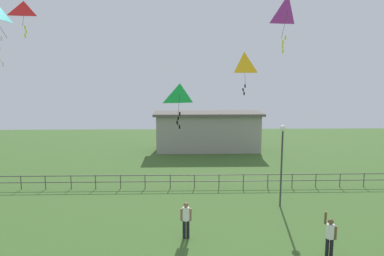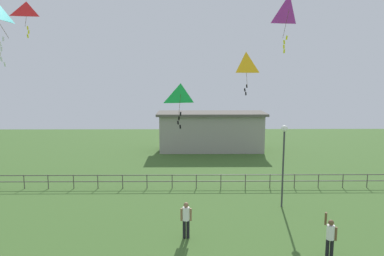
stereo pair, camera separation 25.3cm
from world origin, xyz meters
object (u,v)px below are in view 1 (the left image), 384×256
object	(u,v)px
kite_4	(288,11)
kite_6	(24,12)
person_0	(186,218)
lamppost	(282,148)
person_1	(330,235)
kite_1	(244,65)
kite_0	(180,95)

from	to	relation	value
kite_4	kite_6	bearing A→B (deg)	168.91
person_0	lamppost	bearing A→B (deg)	35.70
lamppost	person_1	distance (m)	6.39
person_0	kite_1	distance (m)	9.82
person_0	person_1	xyz separation A→B (m)	(5.94, -1.96, 0.00)
kite_0	kite_1	bearing A→B (deg)	45.29
kite_0	kite_4	world-z (taller)	kite_4
person_0	kite_6	size ratio (longest dim) A/B	0.92
person_1	kite_4	distance (m)	10.43
kite_4	kite_6	distance (m)	13.98
lamppost	person_0	xyz separation A→B (m)	(-5.49, -3.94, -2.43)
lamppost	kite_6	world-z (taller)	kite_6
person_0	person_1	size ratio (longest dim) A/B	0.87
lamppost	kite_1	distance (m)	5.40
person_1	lamppost	bearing A→B (deg)	94.35
person_0	kite_6	bearing A→B (deg)	151.68
person_0	person_1	world-z (taller)	person_1
person_1	person_0	bearing A→B (deg)	161.77
kite_4	person_0	bearing A→B (deg)	-157.72
person_0	kite_4	world-z (taller)	kite_4
lamppost	person_1	world-z (taller)	lamppost
person_1	kite_6	distance (m)	18.96
lamppost	person_0	distance (m)	7.18
person_0	kite_6	xyz separation A→B (m)	(-8.76, 4.72, 9.95)
person_0	kite_0	world-z (taller)	kite_0
kite_0	kite_1	xyz separation A→B (m)	(3.80, 3.83, 1.58)
kite_6	kite_1	bearing A→B (deg)	4.89
kite_0	kite_6	xyz separation A→B (m)	(-8.49, 2.78, 4.41)
kite_1	kite_0	bearing A→B (deg)	-134.71
kite_0	kite_4	size ratio (longest dim) A/B	0.83
person_0	kite_6	world-z (taller)	kite_6
kite_4	kite_6	size ratio (longest dim) A/B	1.43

